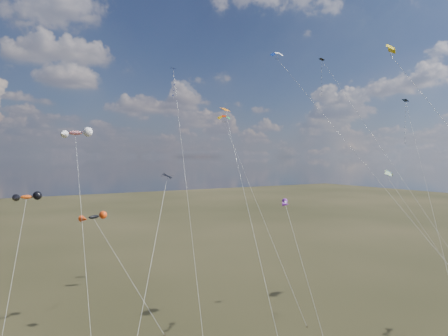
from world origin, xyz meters
TOP-DOWN VIEW (x-y plane):
  - diamond_black_high at (28.98, 29.53)m, footprint 3.14×28.82m
  - diamond_navy_tall at (-0.32, 31.30)m, footprint 7.21×23.36m
  - diamond_black_mid at (-11.44, 10.28)m, footprint 10.00×13.46m
  - diamond_navy_right at (23.96, 10.56)m, footprint 9.72×14.21m
  - diamond_orange_center at (-1.58, 12.10)m, footprint 5.17×18.80m
  - parafoil_yellow at (19.22, 9.61)m, footprint 6.00×25.05m
  - parafoil_blue_white at (13.95, 25.06)m, footprint 8.36×31.47m
  - parafoil_striped at (25.78, 14.67)m, footprint 2.78×15.23m
  - parafoil_tricolor at (9.44, 33.53)m, footprint 2.28×21.72m
  - novelty_black_orange at (-12.70, 28.18)m, footprint 7.42×9.82m
  - novelty_orange_black at (-20.36, 26.28)m, footprint 5.09×11.66m
  - novelty_white_purple at (5.64, 13.53)m, footprint 3.76×11.72m
  - novelty_redwhite_stripe at (-14.65, 29.01)m, footprint 4.19×21.69m

SIDE VIEW (x-z plane):
  - novelty_black_orange at x=-12.70m, z-range 6.14..19.56m
  - diamond_black_mid at x=-11.44m, z-range 4.51..23.21m
  - novelty_white_purple at x=5.64m, z-range 7.23..22.60m
  - novelty_orange_black at x=-20.36m, z-range 7.61..24.09m
  - parafoil_striped at x=25.78m, z-range 8.72..27.56m
  - diamond_orange_center at x=-1.58m, z-range 5.46..31.49m
  - novelty_redwhite_stripe at x=-14.65m, z-range 11.22..35.16m
  - diamond_navy_right at x=23.96m, z-range 9.61..37.69m
  - parafoil_tricolor at x=9.44m, z-range 12.98..40.47m
  - diamond_navy_tall at x=-0.32m, z-range 11.99..45.76m
  - diamond_black_high at x=28.98m, z-range 13.53..51.83m
  - parafoil_yellow at x=19.22m, z-range 16.48..51.16m
  - parafoil_blue_white at x=13.95m, z-range 17.23..53.71m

